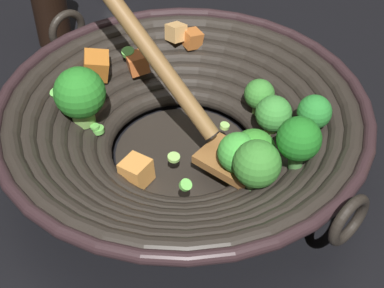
% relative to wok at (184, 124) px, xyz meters
% --- Properties ---
extents(ground_plane, '(4.00, 4.00, 0.00)m').
position_rel_wok_xyz_m(ground_plane, '(0.00, 0.00, -0.05)').
color(ground_plane, black).
extents(wok, '(0.45, 0.42, 0.24)m').
position_rel_wok_xyz_m(wok, '(0.00, 0.00, 0.00)').
color(wok, black).
rests_on(wok, ground).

